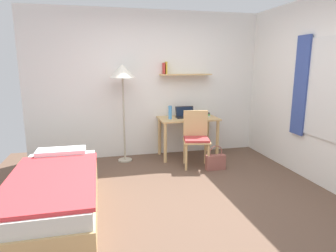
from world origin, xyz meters
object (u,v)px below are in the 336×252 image
at_px(water_bottle, 170,112).
at_px(book_stack, 204,114).
at_px(standing_lamp, 122,76).
at_px(desk_chair, 196,136).
at_px(bed, 55,193).
at_px(laptop, 185,115).
at_px(handbag, 216,161).
at_px(desk, 188,125).

height_order(water_bottle, book_stack, water_bottle).
bearing_deg(standing_lamp, desk_chair, -24.84).
height_order(bed, book_stack, book_stack).
height_order(standing_lamp, book_stack, standing_lamp).
height_order(desk_chair, laptop, laptop).
bearing_deg(handbag, book_stack, 83.33).
xyz_separation_m(water_bottle, handbag, (0.58, -0.71, -0.71)).
bearing_deg(water_bottle, bed, -137.27).
bearing_deg(standing_lamp, desk, -0.57).
bearing_deg(desk_chair, handbag, -45.27).
bearing_deg(book_stack, desk_chair, -121.55).
distance_m(bed, desk, 2.68).
height_order(bed, desk, desk).
bearing_deg(handbag, desk, 107.03).
relative_size(desk_chair, book_stack, 4.04).
bearing_deg(desk_chair, water_bottle, 125.99).
bearing_deg(water_bottle, laptop, 19.48).
bearing_deg(bed, book_stack, 35.39).
xyz_separation_m(standing_lamp, water_bottle, (0.80, -0.07, -0.64)).
bearing_deg(desk, standing_lamp, 179.43).
bearing_deg(book_stack, laptop, -179.60).
bearing_deg(laptop, book_stack, 0.40).
relative_size(desk_chair, handbag, 2.29).
height_order(book_stack, handbag, book_stack).
bearing_deg(desk, book_stack, 9.25).
relative_size(water_bottle, book_stack, 1.04).
height_order(desk, standing_lamp, standing_lamp).
relative_size(laptop, handbag, 0.86).
distance_m(bed, standing_lamp, 2.28).
height_order(bed, laptop, laptop).
bearing_deg(book_stack, water_bottle, -170.67).
bearing_deg(desk_chair, book_stack, 58.45).
relative_size(bed, water_bottle, 8.35).
bearing_deg(laptop, desk_chair, -87.66).
relative_size(book_stack, handbag, 0.57).
distance_m(bed, handbag, 2.48).
bearing_deg(desk_chair, desk, 88.10).
distance_m(desk_chair, book_stack, 0.71).
xyz_separation_m(laptop, handbag, (0.27, -0.82, -0.64)).
distance_m(laptop, book_stack, 0.37).
height_order(water_bottle, handbag, water_bottle).
bearing_deg(standing_lamp, handbag, -29.36).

